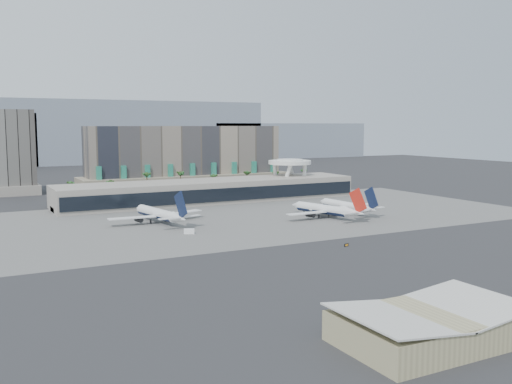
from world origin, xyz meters
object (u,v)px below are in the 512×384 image
taxiway_sign (346,245)px  airliner_centre (325,209)px  airliner_right (346,206)px  service_vehicle_a (189,231)px  service_vehicle_b (338,213)px  airliner_left (159,214)px

taxiway_sign → airliner_centre: bearing=45.0°
airliner_right → airliner_centre: bearing=-162.6°
service_vehicle_a → airliner_centre: bearing=28.5°
airliner_centre → service_vehicle_b: (9.23, 2.92, -2.90)m
airliner_left → taxiway_sign: 89.06m
airliner_right → service_vehicle_b: airliner_right is taller
service_vehicle_b → airliner_centre: bearing=-160.0°
airliner_right → service_vehicle_a: bearing=-174.4°
service_vehicle_a → service_vehicle_b: (79.33, 10.67, -0.01)m
airliner_centre → service_vehicle_a: bearing=172.0°
service_vehicle_b → airliner_left: bearing=169.1°
airliner_right → service_vehicle_b: (-7.12, -3.37, -2.70)m
service_vehicle_a → service_vehicle_b: bearing=29.8°
airliner_right → service_vehicle_b: bearing=-158.3°
airliner_right → service_vehicle_a: airliner_right is taller
airliner_centre → service_vehicle_a: (-70.10, -7.75, -2.89)m
airliner_right → taxiway_sign: bearing=-130.2°
airliner_left → service_vehicle_a: size_ratio=11.31×
airliner_right → service_vehicle_b: 8.33m
airliner_left → airliner_centre: size_ratio=1.05×
airliner_left → service_vehicle_b: airliner_left is taller
airliner_left → taxiway_sign: size_ratio=20.86×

